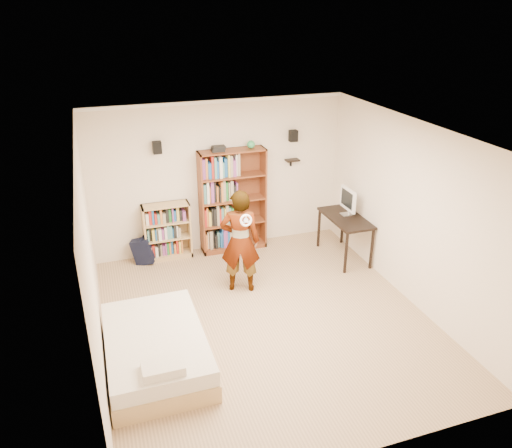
{
  "coord_description": "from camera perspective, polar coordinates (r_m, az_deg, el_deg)",
  "views": [
    {
      "loc": [
        -2.04,
        -5.62,
        4.2
      ],
      "look_at": [
        0.05,
        0.6,
        1.24
      ],
      "focal_mm": 35.0,
      "sensor_mm": 36.0,
      "label": 1
    }
  ],
  "objects": [
    {
      "name": "person",
      "position": [
        7.61,
        -1.83,
        -1.99
      ],
      "size": [
        0.71,
        0.58,
        1.67
      ],
      "primitive_type": "imported",
      "rotation": [
        0.0,
        0.0,
        2.8
      ],
      "color": "black",
      "rests_on": "ground"
    },
    {
      "name": "daybed",
      "position": [
        6.5,
        -11.41,
        -13.44
      ],
      "size": [
        1.21,
        1.86,
        0.55
      ],
      "primitive_type": null,
      "color": "silver",
      "rests_on": "ground"
    },
    {
      "name": "speaker_right",
      "position": [
        8.98,
        4.28,
        10.02
      ],
      "size": [
        0.14,
        0.12,
        0.2
      ],
      "primitive_type": "cube",
      "color": "black",
      "rests_on": "room_shell"
    },
    {
      "name": "tall_bookshelf",
      "position": [
        8.88,
        -2.67,
        2.65
      ],
      "size": [
        1.18,
        0.34,
        1.86
      ],
      "primitive_type": null,
      "color": "brown",
      "rests_on": "ground"
    },
    {
      "name": "imac",
      "position": [
        8.76,
        10.35,
        2.5
      ],
      "size": [
        0.11,
        0.48,
        0.48
      ],
      "primitive_type": null,
      "rotation": [
        0.0,
        0.0,
        -0.02
      ],
      "color": "white",
      "rests_on": "computer_desk"
    },
    {
      "name": "room_shell",
      "position": [
        6.46,
        1.29,
        2.07
      ],
      "size": [
        4.52,
        5.02,
        2.71
      ],
      "color": "silver",
      "rests_on": "ground"
    },
    {
      "name": "wall_shelf",
      "position": [
        9.11,
        4.17,
        7.29
      ],
      "size": [
        0.25,
        0.16,
        0.02
      ],
      "primitive_type": "cube",
      "color": "black",
      "rests_on": "room_shell"
    },
    {
      "name": "navy_bag",
      "position": [
        8.84,
        -12.83,
        -3.02
      ],
      "size": [
        0.41,
        0.34,
        0.48
      ],
      "primitive_type": null,
      "rotation": [
        0.0,
        0.0,
        -0.38
      ],
      "color": "black",
      "rests_on": "ground"
    },
    {
      "name": "ground",
      "position": [
        7.31,
        1.16,
        -10.82
      ],
      "size": [
        4.5,
        5.0,
        0.01
      ],
      "primitive_type": "cube",
      "color": "tan",
      "rests_on": "ground"
    },
    {
      "name": "speaker_left",
      "position": [
        8.38,
        -11.24,
        8.57
      ],
      "size": [
        0.14,
        0.12,
        0.2
      ],
      "primitive_type": "cube",
      "color": "black",
      "rests_on": "room_shell"
    },
    {
      "name": "wii_wheel",
      "position": [
        7.14,
        -1.16,
        0.41
      ],
      "size": [
        0.18,
        0.07,
        0.19
      ],
      "primitive_type": "torus",
      "rotation": [
        1.36,
        0.0,
        0.0
      ],
      "color": "white",
      "rests_on": "person"
    },
    {
      "name": "computer_desk",
      "position": [
        8.91,
        10.05,
        -1.48
      ],
      "size": [
        0.57,
        1.13,
        0.77
      ],
      "primitive_type": null,
      "color": "black",
      "rests_on": "ground"
    },
    {
      "name": "low_bookshelf",
      "position": [
        8.85,
        -10.1,
        -0.82
      ],
      "size": [
        0.81,
        0.3,
        1.01
      ],
      "primitive_type": null,
      "color": "tan",
      "rests_on": "ground"
    },
    {
      "name": "crown_molding",
      "position": [
        6.17,
        1.37,
        9.9
      ],
      "size": [
        4.5,
        5.0,
        0.06
      ],
      "color": "white",
      "rests_on": "room_shell"
    }
  ]
}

